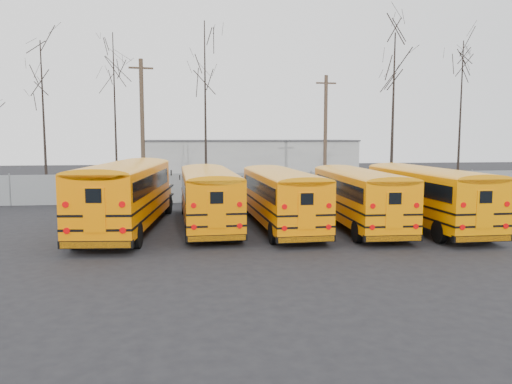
{
  "coord_description": "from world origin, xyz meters",
  "views": [
    {
      "loc": [
        -4.29,
        -21.94,
        4.47
      ],
      "look_at": [
        -0.96,
        3.66,
        1.6
      ],
      "focal_mm": 35.0,
      "sensor_mm": 36.0,
      "label": 1
    }
  ],
  "objects": [
    {
      "name": "utility_pole_left",
      "position": [
        -7.98,
        17.49,
        5.31
      ],
      "size": [
        1.84,
        0.4,
        10.35
      ],
      "rotation": [
        0.0,
        0.0,
        0.14
      ],
      "color": "#453527",
      "rests_on": "ground"
    },
    {
      "name": "tree_5",
      "position": [
        17.91,
        17.29,
        6.14
      ],
      "size": [
        0.26,
        0.26,
        12.28
      ],
      "primitive_type": "cone",
      "color": "black",
      "rests_on": "ground"
    },
    {
      "name": "bus_a",
      "position": [
        -7.35,
        2.06,
        1.96
      ],
      "size": [
        3.86,
        12.15,
        3.35
      ],
      "rotation": [
        0.0,
        0.0,
        -0.09
      ],
      "color": "black",
      "rests_on": "ground"
    },
    {
      "name": "bus_b",
      "position": [
        -3.48,
        2.39,
        1.75
      ],
      "size": [
        2.83,
        10.73,
        2.98
      ],
      "rotation": [
        0.0,
        0.0,
        0.04
      ],
      "color": "black",
      "rests_on": "ground"
    },
    {
      "name": "ground",
      "position": [
        0.0,
        0.0,
        0.0
      ],
      "size": [
        120.0,
        120.0,
        0.0
      ],
      "primitive_type": "plane",
      "color": "black",
      "rests_on": "ground"
    },
    {
      "name": "bus_d",
      "position": [
        3.77,
        1.39,
        1.72
      ],
      "size": [
        2.6,
        10.56,
        2.94
      ],
      "rotation": [
        0.0,
        0.0,
        -0.02
      ],
      "color": "black",
      "rests_on": "ground"
    },
    {
      "name": "tree_1",
      "position": [
        -14.24,
        13.95,
        5.45
      ],
      "size": [
        0.26,
        0.26,
        10.91
      ],
      "primitive_type": "cone",
      "color": "black",
      "rests_on": "ground"
    },
    {
      "name": "tree_3",
      "position": [
        -3.19,
        15.81,
        6.46
      ],
      "size": [
        0.26,
        0.26,
        12.93
      ],
      "primitive_type": "cone",
      "color": "black",
      "rests_on": "ground"
    },
    {
      "name": "distant_building",
      "position": [
        2.0,
        32.0,
        2.0
      ],
      "size": [
        22.0,
        8.0,
        4.0
      ],
      "primitive_type": "cube",
      "color": "beige",
      "rests_on": "ground"
    },
    {
      "name": "bus_c",
      "position": [
        -0.0,
        1.68,
        1.72
      ],
      "size": [
        2.85,
        10.61,
        2.94
      ],
      "rotation": [
        0.0,
        0.0,
        0.04
      ],
      "color": "black",
      "rests_on": "ground"
    },
    {
      "name": "tree_4",
      "position": [
        10.97,
        14.7,
        6.11
      ],
      "size": [
        0.26,
        0.26,
        12.22
      ],
      "primitive_type": "cone",
      "color": "black",
      "rests_on": "ground"
    },
    {
      "name": "bus_e",
      "position": [
        7.06,
        0.99,
        1.78
      ],
      "size": [
        2.75,
        10.94,
        3.04
      ],
      "rotation": [
        0.0,
        0.0,
        0.02
      ],
      "color": "black",
      "rests_on": "ground"
    },
    {
      "name": "utility_pole_right",
      "position": [
        6.5,
        17.54,
        4.8
      ],
      "size": [
        1.67,
        0.29,
        9.35
      ],
      "rotation": [
        0.0,
        0.0,
        0.06
      ],
      "color": "#493729",
      "rests_on": "ground"
    },
    {
      "name": "fence",
      "position": [
        0.0,
        12.0,
        1.0
      ],
      "size": [
        40.0,
        0.04,
        2.0
      ],
      "primitive_type": "cube",
      "color": "gray",
      "rests_on": "ground"
    },
    {
      "name": "tree_2",
      "position": [
        -10.06,
        17.93,
        6.17
      ],
      "size": [
        0.26,
        0.26,
        12.33
      ],
      "primitive_type": "cone",
      "color": "black",
      "rests_on": "ground"
    }
  ]
}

